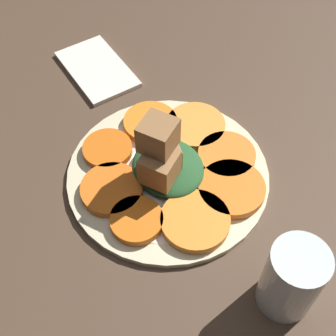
{
  "coord_description": "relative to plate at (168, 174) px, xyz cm",
  "views": [
    {
      "loc": [
        35.21,
        -22.62,
        60.02
      ],
      "look_at": [
        0.0,
        0.0,
        4.1
      ],
      "focal_mm": 50.0,
      "sensor_mm": 36.0,
      "label": 1
    }
  ],
  "objects": [
    {
      "name": "carrot_slice_4",
      "position": [
        -9.5,
        2.69,
        1.21
      ],
      "size": [
        8.71,
        8.71,
        1.27
      ],
      "primitive_type": "cylinder",
      "color": "orange",
      "rests_on": "plate"
    },
    {
      "name": "carrot_slice_6",
      "position": [
        -1.4,
        -8.85,
        1.21
      ],
      "size": [
        9.12,
        9.12,
        1.27
      ],
      "primitive_type": "cylinder",
      "color": "orange",
      "rests_on": "plate"
    },
    {
      "name": "carrot_slice_5",
      "position": [
        -8.34,
        -5.79,
        1.21
      ],
      "size": [
        7.7,
        7.7,
        1.27
      ],
      "primitive_type": "cylinder",
      "color": "orange",
      "rests_on": "plate"
    },
    {
      "name": "carrot_slice_2",
      "position": [
        2.6,
        9.04,
        1.21
      ],
      "size": [
        8.85,
        8.85,
        1.27
      ],
      "primitive_type": "cylinder",
      "color": "orange",
      "rests_on": "plate"
    },
    {
      "name": "plate",
      "position": [
        0.0,
        0.0,
        0.0
      ],
      "size": [
        30.56,
        30.56,
        1.05
      ],
      "color": "beige",
      "rests_on": "table_slab"
    },
    {
      "name": "carrot_slice_3",
      "position": [
        -4.98,
        8.5,
        1.21
      ],
      "size": [
        9.56,
        9.56,
        1.27
      ],
      "primitive_type": "cylinder",
      "color": "orange",
      "rests_on": "plate"
    },
    {
      "name": "napkin",
      "position": [
        -27.15,
        2.0,
        -0.12
      ],
      "size": [
        16.1,
        9.66,
        0.8
      ],
      "color": "silver",
      "rests_on": "table_slab"
    },
    {
      "name": "fork",
      "position": [
        -2.18,
        -7.7,
        0.78
      ],
      "size": [
        19.08,
        2.6,
        0.4
      ],
      "rotation": [
        0.0,
        0.0,
        -0.05
      ],
      "color": "silver",
      "rests_on": "plate"
    },
    {
      "name": "carrot_slice_1",
      "position": [
        7.9,
        5.95,
        1.21
      ],
      "size": [
        9.85,
        9.85,
        1.27
      ],
      "primitive_type": "cylinder",
      "color": "orange",
      "rests_on": "plate"
    },
    {
      "name": "carrot_slice_7",
      "position": [
        5.04,
        -8.42,
        1.21
      ],
      "size": [
        7.5,
        7.5,
        1.27
      ],
      "primitive_type": "cylinder",
      "color": "orange",
      "rests_on": "plate"
    },
    {
      "name": "center_pile",
      "position": [
        0.24,
        -0.76,
        4.41
      ],
      "size": [
        11.52,
        10.84,
        11.68
      ],
      "color": "#235128",
      "rests_on": "plate"
    },
    {
      "name": "table_slab",
      "position": [
        0.0,
        0.0,
        -1.52
      ],
      "size": [
        120.0,
        120.0,
        2.0
      ],
      "primitive_type": "cube",
      "color": "#4C3828",
      "rests_on": "ground"
    },
    {
      "name": "water_glass",
      "position": [
        24.08,
        2.03,
        5.07
      ],
      "size": [
        7.0,
        7.0,
        11.18
      ],
      "color": "silver",
      "rests_on": "table_slab"
    },
    {
      "name": "carrot_slice_0",
      "position": [
        9.49,
        -1.62,
        1.21
      ],
      "size": [
        9.78,
        9.78,
        1.27
      ],
      "primitive_type": "cylinder",
      "color": "orange",
      "rests_on": "plate"
    }
  ]
}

